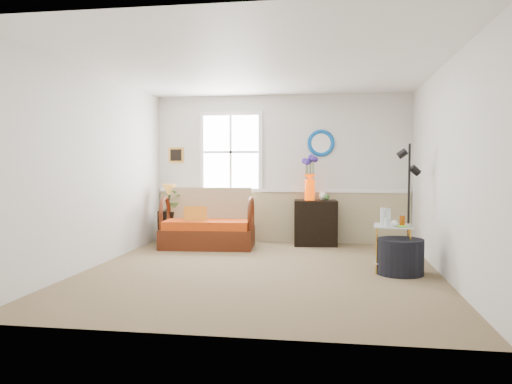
# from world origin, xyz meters

# --- Properties ---
(floor) EXTENTS (4.50, 5.00, 0.01)m
(floor) POSITION_xyz_m (0.00, 0.00, 0.00)
(floor) COLOR olive
(floor) RESTS_ON ground
(ceiling) EXTENTS (4.50, 5.00, 0.01)m
(ceiling) POSITION_xyz_m (0.00, 0.00, 2.60)
(ceiling) COLOR white
(ceiling) RESTS_ON walls
(walls) EXTENTS (4.51, 5.01, 2.60)m
(walls) POSITION_xyz_m (0.00, 0.00, 1.30)
(walls) COLOR silver
(walls) RESTS_ON floor
(wainscot) EXTENTS (4.46, 0.02, 0.90)m
(wainscot) POSITION_xyz_m (0.00, 2.48, 0.45)
(wainscot) COLOR tan
(wainscot) RESTS_ON walls
(chair_rail) EXTENTS (4.46, 0.04, 0.06)m
(chair_rail) POSITION_xyz_m (0.00, 2.47, 0.92)
(chair_rail) COLOR white
(chair_rail) RESTS_ON walls
(window) EXTENTS (1.14, 0.06, 1.44)m
(window) POSITION_xyz_m (-0.90, 2.47, 1.60)
(window) COLOR white
(window) RESTS_ON walls
(picture) EXTENTS (0.28, 0.03, 0.28)m
(picture) POSITION_xyz_m (-1.92, 2.48, 1.55)
(picture) COLOR #B98030
(picture) RESTS_ON walls
(mirror) EXTENTS (0.47, 0.07, 0.47)m
(mirror) POSITION_xyz_m (0.70, 2.48, 1.75)
(mirror) COLOR #0863AA
(mirror) RESTS_ON walls
(loveseat) EXTENTS (1.56, 0.96, 0.98)m
(loveseat) POSITION_xyz_m (-1.13, 1.70, 0.49)
(loveseat) COLOR #571E0B
(loveseat) RESTS_ON floor
(throw_pillow) EXTENTS (0.38, 0.15, 0.37)m
(throw_pillow) POSITION_xyz_m (-1.31, 1.56, 0.51)
(throw_pillow) COLOR #D25105
(throw_pillow) RESTS_ON loveseat
(lamp_stand) EXTENTS (0.41, 0.41, 0.57)m
(lamp_stand) POSITION_xyz_m (-1.89, 2.05, 0.28)
(lamp_stand) COLOR black
(lamp_stand) RESTS_ON floor
(table_lamp) EXTENTS (0.32, 0.32, 0.47)m
(table_lamp) POSITION_xyz_m (-1.92, 2.06, 0.80)
(table_lamp) COLOR orange
(table_lamp) RESTS_ON lamp_stand
(potted_plant) EXTENTS (0.49, 0.49, 0.29)m
(potted_plant) POSITION_xyz_m (-1.77, 2.01, 0.71)
(potted_plant) COLOR #407333
(potted_plant) RESTS_ON lamp_stand
(cabinet) EXTENTS (0.75, 0.52, 0.77)m
(cabinet) POSITION_xyz_m (0.62, 2.21, 0.39)
(cabinet) COLOR black
(cabinet) RESTS_ON floor
(flower_vase) EXTENTS (0.24, 0.24, 0.75)m
(flower_vase) POSITION_xyz_m (0.52, 2.21, 1.14)
(flower_vase) COLOR #EC3E00
(flower_vase) RESTS_ON cabinet
(side_table) EXTENTS (0.51, 0.51, 0.60)m
(side_table) POSITION_xyz_m (1.67, 0.20, 0.30)
(side_table) COLOR #C28B2A
(side_table) RESTS_ON floor
(tabletop_items) EXTENTS (0.46, 0.46, 0.22)m
(tabletop_items) POSITION_xyz_m (1.68, 0.19, 0.71)
(tabletop_items) COLOR silver
(tabletop_items) RESTS_ON side_table
(floor_lamp) EXTENTS (0.28, 0.28, 1.66)m
(floor_lamp) POSITION_xyz_m (1.95, 0.78, 0.83)
(floor_lamp) COLOR black
(floor_lamp) RESTS_ON floor
(ottoman) EXTENTS (0.77, 0.77, 0.44)m
(ottoman) POSITION_xyz_m (1.75, 0.08, 0.22)
(ottoman) COLOR black
(ottoman) RESTS_ON floor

